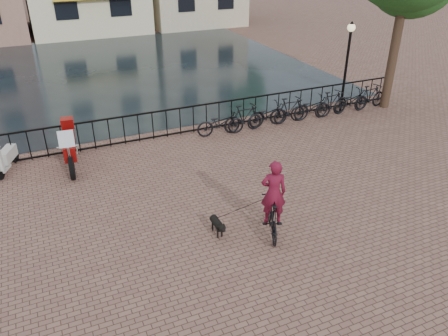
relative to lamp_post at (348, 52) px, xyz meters
name	(u,v)px	position (x,y,z in m)	size (l,w,h in m)	color
ground	(282,281)	(-7.20, -7.60, -2.38)	(100.00, 100.00, 0.00)	brown
canal_water	(115,70)	(-7.20, 9.70, -2.38)	(20.00, 20.00, 0.00)	black
railing	(167,124)	(-7.20, 0.40, -1.87)	(20.00, 0.05, 1.02)	black
lamp_post	(348,52)	(0.00, 0.00, 0.00)	(0.30, 0.30, 3.45)	black
cyclist	(273,202)	(-6.58, -6.03, -1.52)	(1.06, 1.71, 2.27)	black
dog	(217,225)	(-7.80, -5.54, -2.14)	(0.23, 0.71, 0.48)	black
motorcycle	(69,142)	(-10.55, -0.52, -1.57)	(0.76, 2.29, 1.61)	maroon
scooter	(4,151)	(-12.38, -0.02, -1.72)	(0.89, 1.46, 1.31)	silver
parked_bike_0	(220,123)	(-5.40, -0.20, -1.93)	(0.60, 1.72, 0.90)	black
parked_bike_1	(245,118)	(-4.45, -0.20, -1.88)	(0.47, 1.66, 1.00)	black
parked_bike_2	(268,115)	(-3.50, -0.20, -1.93)	(0.60, 1.72, 0.90)	black
parked_bike_3	(290,110)	(-2.55, -0.20, -1.88)	(0.47, 1.66, 1.00)	black
parked_bike_4	(311,108)	(-1.60, -0.20, -1.93)	(0.60, 1.72, 0.90)	black
parked_bike_5	(331,103)	(-0.65, -0.20, -1.88)	(0.47, 1.66, 1.00)	black
parked_bike_6	(351,101)	(0.30, -0.20, -1.93)	(0.60, 1.72, 0.90)	black
parked_bike_7	(370,97)	(1.25, -0.20, -1.88)	(0.47, 1.66, 1.00)	black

